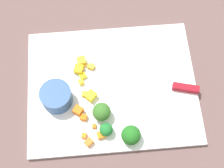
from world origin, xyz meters
TOP-DOWN VIEW (x-y plane):
  - ground_plane at (0.00, 0.00)m, footprint 4.00×4.00m
  - cutting_board at (0.00, 0.00)m, footprint 0.40×0.32m
  - prep_bowl at (0.13, 0.03)m, footprint 0.07×0.07m
  - chef_knife at (-0.10, 0.01)m, footprint 0.30×0.09m
  - carrot_dice_0 at (0.07, 0.08)m, footprint 0.02×0.02m
  - carrot_dice_1 at (0.06, 0.13)m, footprint 0.02×0.02m
  - carrot_dice_2 at (0.03, 0.12)m, footprint 0.02×0.02m
  - carrot_dice_3 at (0.07, 0.12)m, footprint 0.01×0.01m
  - carrot_dice_4 at (0.05, 0.10)m, footprint 0.01×0.01m
  - carrot_dice_5 at (0.08, 0.06)m, footprint 0.03×0.03m
  - pepper_dice_0 at (0.07, -0.01)m, footprint 0.01×0.02m
  - pepper_dice_1 at (0.05, 0.03)m, footprint 0.03×0.03m
  - pepper_dice_2 at (0.07, -0.07)m, footprint 0.02×0.02m
  - pepper_dice_3 at (0.08, -0.04)m, footprint 0.03×0.03m
  - pepper_dice_4 at (0.07, 0.02)m, footprint 0.02×0.02m
  - pepper_dice_5 at (0.05, -0.05)m, footprint 0.02×0.02m
  - pepper_dice_6 at (0.07, -0.03)m, footprint 0.02×0.02m
  - broccoli_floret_0 at (0.02, 0.11)m, footprint 0.03×0.03m
  - broccoli_floret_1 at (-0.03, 0.13)m, footprint 0.04×0.04m
  - broccoli_floret_2 at (0.03, 0.07)m, footprint 0.04×0.04m

SIDE VIEW (x-z plane):
  - ground_plane at x=0.00m, z-range 0.00..0.00m
  - cutting_board at x=0.00m, z-range 0.00..0.01m
  - carrot_dice_4 at x=0.05m, z-range 0.01..0.02m
  - pepper_dice_4 at x=0.07m, z-range 0.01..0.02m
  - pepper_dice_6 at x=0.07m, z-range 0.01..0.02m
  - chef_knife at x=-0.10m, z-range 0.01..0.03m
  - carrot_dice_3 at x=0.07m, z-range 0.01..0.02m
  - carrot_dice_2 at x=0.03m, z-range 0.01..0.02m
  - pepper_dice_5 at x=0.05m, z-range 0.01..0.02m
  - pepper_dice_0 at x=0.07m, z-range 0.01..0.02m
  - carrot_dice_0 at x=0.07m, z-range 0.01..0.02m
  - carrot_dice_1 at x=0.06m, z-range 0.01..0.03m
  - pepper_dice_2 at x=0.07m, z-range 0.01..0.03m
  - carrot_dice_5 at x=0.08m, z-range 0.01..0.03m
  - pepper_dice_3 at x=0.08m, z-range 0.01..0.03m
  - pepper_dice_1 at x=0.05m, z-range 0.01..0.03m
  - broccoli_floret_0 at x=0.02m, z-range 0.01..0.05m
  - broccoli_floret_1 at x=-0.03m, z-range 0.01..0.06m
  - prep_bowl at x=0.13m, z-range 0.01..0.06m
  - broccoli_floret_2 at x=0.03m, z-range 0.01..0.06m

